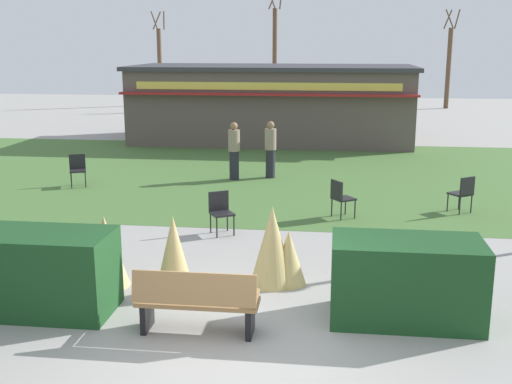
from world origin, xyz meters
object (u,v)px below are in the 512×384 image
(food_kiosk, at_px, (272,103))
(person_standing, at_px, (270,149))
(tree_left_bg, at_px, (449,66))
(parked_car_center_slot, at_px, (328,104))
(tree_center_bg, at_px, (160,65))
(person_strolling, at_px, (234,151))
(parked_car_west_slot, at_px, (237,103))
(cafe_chair_north, at_px, (340,196))
(tree_right_bg, at_px, (275,56))
(park_bench, at_px, (197,302))
(cafe_chair_east, at_px, (463,191))
(cafe_chair_west, at_px, (78,167))
(cafe_chair_center, at_px, (220,209))

(food_kiosk, distance_m, person_standing, 7.43)
(person_standing, distance_m, tree_left_bg, 23.48)
(parked_car_center_slot, xyz_separation_m, tree_center_bg, (-10.79, 5.09, 1.92))
(person_strolling, relative_size, tree_center_bg, 0.29)
(parked_car_west_slot, height_order, parked_car_center_slot, same)
(cafe_chair_north, height_order, parked_car_west_slot, parked_car_west_slot)
(tree_right_bg, bearing_deg, cafe_chair_north, -81.17)
(tree_left_bg, bearing_deg, parked_car_west_slot, -156.77)
(parked_car_center_slot, height_order, tree_center_bg, tree_center_bg)
(cafe_chair_north, distance_m, tree_right_bg, 25.90)
(parked_car_west_slot, relative_size, parked_car_center_slot, 0.99)
(park_bench, bearing_deg, cafe_chair_north, 72.33)
(tree_right_bg, relative_size, tree_center_bg, 1.20)
(park_bench, bearing_deg, food_kiosk, 92.36)
(cafe_chair_east, xyz_separation_m, tree_right_bg, (-6.83, 24.67, 2.62))
(parked_car_west_slot, xyz_separation_m, tree_left_bg, (12.22, 5.24, 1.93))
(cafe_chair_north, xyz_separation_m, parked_car_west_slot, (-5.63, 20.77, 0.12))
(cafe_chair_east, bearing_deg, tree_right_bg, 105.47)
(park_bench, bearing_deg, cafe_chair_east, 55.36)
(tree_right_bg, bearing_deg, tree_left_bg, 3.01)
(cafe_chair_west, relative_size, tree_left_bg, 0.15)
(park_bench, relative_size, tree_right_bg, 0.24)
(person_strolling, relative_size, parked_car_center_slot, 0.39)
(parked_car_center_slot, bearing_deg, tree_left_bg, 36.22)
(person_standing, relative_size, tree_left_bg, 0.29)
(cafe_chair_center, xyz_separation_m, parked_car_center_slot, (1.94, 22.28, 0.12))
(cafe_chair_west, bearing_deg, cafe_chair_center, -39.76)
(cafe_chair_center, height_order, tree_right_bg, tree_right_bg)
(tree_right_bg, height_order, tree_center_bg, tree_right_bg)
(cafe_chair_north, bearing_deg, tree_left_bg, 75.78)
(cafe_chair_center, bearing_deg, parked_car_center_slot, 85.02)
(person_strolling, xyz_separation_m, tree_right_bg, (-0.88, 21.60, 2.29))
(cafe_chair_east, relative_size, cafe_chair_north, 1.00)
(parked_car_west_slot, height_order, tree_right_bg, tree_right_bg)
(food_kiosk, relative_size, person_strolling, 6.68)
(cafe_chair_north, bearing_deg, cafe_chair_center, -148.99)
(parked_car_center_slot, relative_size, tree_left_bg, 0.74)
(cafe_chair_east, distance_m, tree_right_bg, 25.73)
(parked_car_west_slot, bearing_deg, cafe_chair_center, -82.04)
(cafe_chair_east, xyz_separation_m, person_strolling, (-5.94, 3.07, 0.33))
(park_bench, relative_size, cafe_chair_east, 1.91)
(cafe_chair_center, relative_size, parked_car_center_slot, 0.20)
(cafe_chair_east, bearing_deg, parked_car_center_slot, 99.77)
(park_bench, height_order, cafe_chair_center, park_bench)
(parked_car_center_slot, bearing_deg, parked_car_west_slot, -179.99)
(park_bench, distance_m, person_standing, 10.50)
(person_standing, distance_m, parked_car_center_slot, 16.59)
(cafe_chair_center, xyz_separation_m, person_standing, (0.47, 5.76, 0.33))
(cafe_chair_west, bearing_deg, food_kiosk, 63.47)
(parked_car_center_slot, bearing_deg, tree_right_bg, 125.83)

